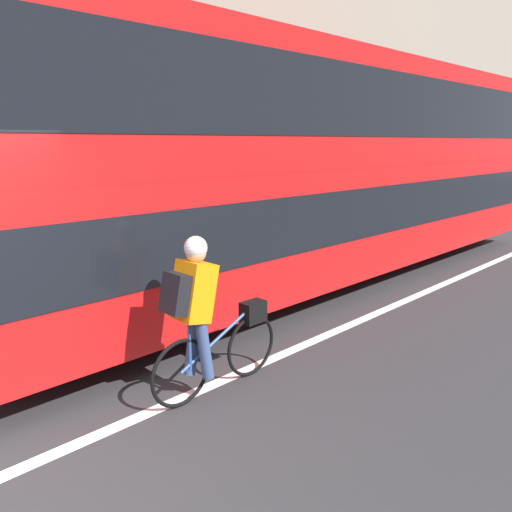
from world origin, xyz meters
TOP-DOWN VIEW (x-y plane):
  - bus at (6.26, 2.03)m, footprint 11.93×2.61m
  - cyclist_on_bike at (2.17, 0.12)m, footprint 1.56×0.32m
  - trash_bin at (6.71, 4.68)m, footprint 0.54×0.54m

SIDE VIEW (x-z plane):
  - trash_bin at x=6.71m, z-range 0.14..1.06m
  - cyclist_on_bike at x=2.17m, z-range 0.06..1.65m
  - bus at x=6.26m, z-range 0.21..3.95m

